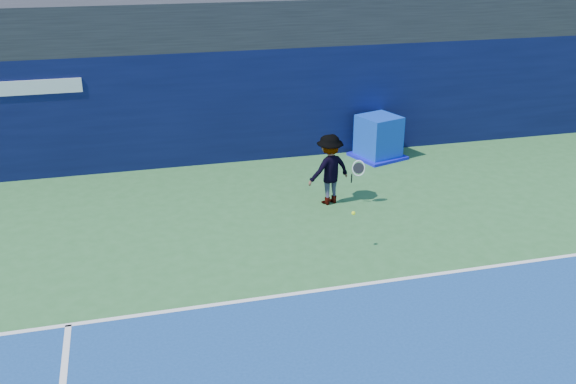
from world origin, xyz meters
name	(u,v)px	position (x,y,z in m)	size (l,w,h in m)	color
baseline	(362,284)	(0.00, 3.00, 0.01)	(24.00, 0.10, 0.01)	white
stadium_band	(258,18)	(0.00, 11.50, 3.60)	(36.00, 3.00, 1.20)	black
back_wall_assembly	(267,101)	(0.00, 10.50, 1.50)	(36.00, 1.03, 3.00)	#0A0F37
equipment_cart	(378,139)	(2.88, 9.39, 0.54)	(1.55, 1.55, 1.18)	#0D37BD
tennis_player	(329,169)	(0.58, 6.70, 0.82)	(1.34, 0.89, 1.64)	white
tennis_ball	(353,213)	(0.29, 4.31, 0.80)	(0.08, 0.08, 0.08)	#BADF18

